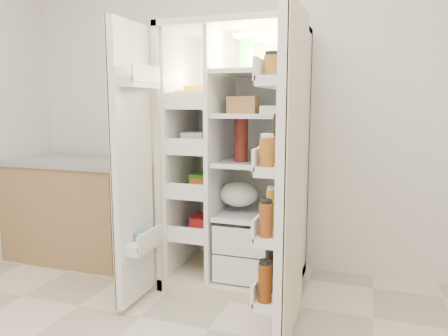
% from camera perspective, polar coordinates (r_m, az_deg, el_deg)
% --- Properties ---
extents(wall_back, '(4.00, 0.02, 2.70)m').
position_cam_1_polar(wall_back, '(3.32, 4.80, 9.84)').
color(wall_back, silver).
rests_on(wall_back, floor).
extents(refrigerator, '(0.92, 0.70, 1.80)m').
position_cam_1_polar(refrigerator, '(3.04, 2.21, -1.50)').
color(refrigerator, beige).
rests_on(refrigerator, floor).
extents(freezer_door, '(0.15, 0.40, 1.72)m').
position_cam_1_polar(freezer_door, '(2.68, -12.16, 0.18)').
color(freezer_door, white).
rests_on(freezer_door, floor).
extents(fridge_door, '(0.17, 0.58, 1.72)m').
position_cam_1_polar(fridge_door, '(2.25, 8.54, -1.72)').
color(fridge_door, white).
rests_on(fridge_door, floor).
extents(kitchen_counter, '(1.14, 0.61, 0.83)m').
position_cam_1_polar(kitchen_counter, '(3.77, -19.60, -5.13)').
color(kitchen_counter, '#976B4B').
rests_on(kitchen_counter, floor).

